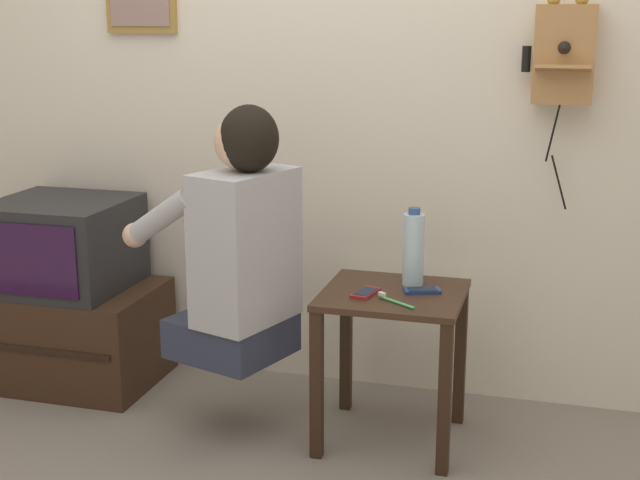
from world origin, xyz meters
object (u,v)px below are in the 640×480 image
(television, at_px, (62,244))
(toothbrush, at_px, (394,301))
(cell_phone_spare, at_px, (422,290))
(person, at_px, (239,244))
(wall_phone_antique, at_px, (564,53))
(water_bottle, at_px, (413,249))
(cell_phone_held, at_px, (365,293))

(television, bearing_deg, toothbrush, -11.46)
(television, height_order, cell_phone_spare, television)
(person, height_order, wall_phone_antique, wall_phone_antique)
(water_bottle, bearing_deg, cell_phone_spare, -59.30)
(water_bottle, bearing_deg, wall_phone_antique, 33.71)
(television, bearing_deg, cell_phone_spare, -5.63)
(cell_phone_held, distance_m, cell_phone_spare, 0.20)
(person, distance_m, cell_phone_held, 0.46)
(wall_phone_antique, distance_m, toothbrush, 1.06)
(person, bearing_deg, wall_phone_antique, -45.18)
(television, bearing_deg, water_bottle, -2.66)
(person, bearing_deg, toothbrush, -73.03)
(water_bottle, distance_m, toothbrush, 0.25)
(person, xyz_separation_m, toothbrush, (0.54, -0.01, -0.15))
(person, distance_m, water_bottle, 0.60)
(toothbrush, bearing_deg, cell_phone_spare, 7.46)
(television, height_order, wall_phone_antique, wall_phone_antique)
(person, xyz_separation_m, cell_phone_spare, (0.61, 0.13, -0.15))
(cell_phone_held, distance_m, toothbrush, 0.12)
(cell_phone_spare, bearing_deg, person, -99.00)
(wall_phone_antique, bearing_deg, person, -153.54)
(wall_phone_antique, height_order, cell_phone_spare, wall_phone_antique)
(person, relative_size, water_bottle, 3.22)
(wall_phone_antique, xyz_separation_m, toothbrush, (-0.48, -0.52, -0.78))
(person, xyz_separation_m, wall_phone_antique, (1.02, 0.51, 0.63))
(person, distance_m, wall_phone_antique, 1.31)
(water_bottle, bearing_deg, person, -160.14)
(toothbrush, bearing_deg, television, 112.86)
(cell_phone_spare, height_order, water_bottle, water_bottle)
(person, bearing_deg, cell_phone_held, -65.46)
(television, height_order, toothbrush, television)
(person, height_order, television, person)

